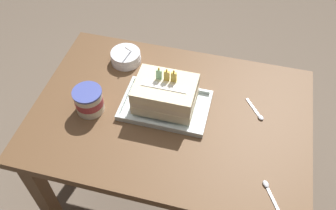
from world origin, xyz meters
TOP-DOWN VIEW (x-y plane):
  - ground_plane at (0.00, 0.00)m, footprint 8.00×8.00m
  - dining_table at (0.00, 0.00)m, footprint 1.09×0.76m
  - foil_tray at (-0.03, 0.02)m, footprint 0.34×0.23m
  - birthday_cake at (-0.03, 0.02)m, footprint 0.23×0.17m
  - bowl_stack at (-0.27, 0.24)m, footprint 0.13×0.13m
  - ice_cream_tub at (-0.31, -0.06)m, footprint 0.11×0.11m
  - serving_spoon_near_tray at (0.33, 0.08)m, footprint 0.08×0.11m
  - serving_spoon_by_bowls at (0.40, -0.25)m, footprint 0.07×0.12m

SIDE VIEW (x-z plane):
  - ground_plane at x=0.00m, z-range 0.00..0.00m
  - dining_table at x=0.00m, z-range 0.26..1.00m
  - serving_spoon_by_bowls at x=0.40m, z-range 0.74..0.75m
  - serving_spoon_near_tray at x=0.33m, z-range 0.74..0.75m
  - foil_tray at x=-0.03m, z-range 0.74..0.76m
  - bowl_stack at x=-0.27m, z-range 0.71..0.82m
  - ice_cream_tub at x=-0.31m, z-range 0.74..0.85m
  - birthday_cake at x=-0.03m, z-range 0.74..0.91m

